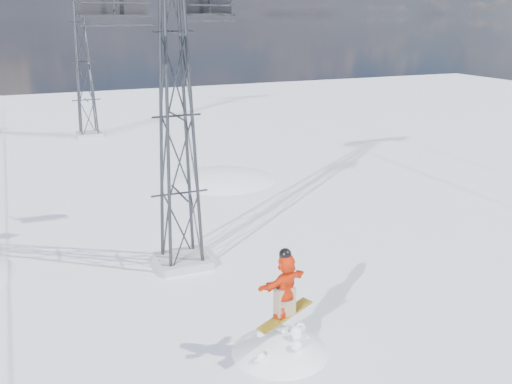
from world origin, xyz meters
TOP-DOWN VIEW (x-y plane):
  - snow_terrain at (-4.77, 21.24)m, footprint 39.00×37.00m
  - lift_tower_near at (0.80, 8.00)m, footprint 5.20×1.80m
  - lift_tower_far at (0.80, 33.00)m, footprint 5.20×1.80m
  - lift_chair_near at (-1.40, 5.87)m, footprint 1.92×0.55m
  - lift_chair_mid at (3.00, 10.76)m, footprint 1.89×0.54m

SIDE VIEW (x-z plane):
  - snow_terrain at x=-4.77m, z-range -20.59..1.41m
  - lift_tower_near at x=0.80m, z-range -0.24..11.18m
  - lift_tower_far at x=0.80m, z-range -0.24..11.18m
  - lift_chair_near at x=-1.40m, z-range 7.75..10.13m
  - lift_chair_mid at x=3.00m, z-range 7.81..10.15m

